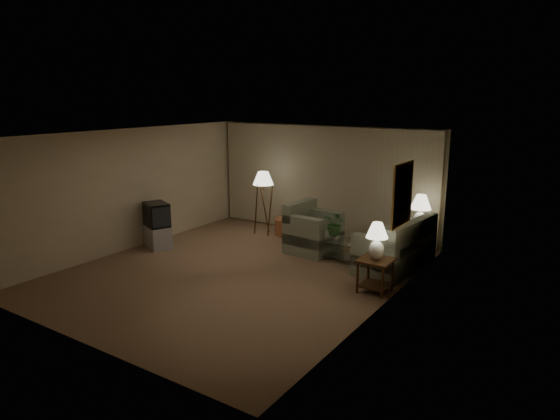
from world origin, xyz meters
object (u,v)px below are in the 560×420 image
Objects in this scene: table_lamp_near at (377,238)px; coffee_table at (341,247)px; side_table_far at (419,238)px; ottoman at (287,227)px; armchair at (314,233)px; sofa at (395,249)px; vase at (335,236)px; tv_cabinet at (158,236)px; floor_lamp at (263,202)px; crt_tv at (156,214)px; table_lamp_far at (421,209)px; side_table_near at (375,269)px.

coffee_table is at bearing 135.82° from table_lamp_near.
side_table_far is 0.51× the size of coffee_table.
armchair is at bearing -34.43° from ottoman.
ottoman is at bearing 145.59° from table_lamp_near.
sofa is 14.98× the size of vase.
tv_cabinet reaches higher than coffee_table.
floor_lamp is 0.86m from ottoman.
side_table_far is 0.72× the size of tv_cabinet.
vase is at bearing -99.00° from armchair.
tv_cabinet is 0.53× the size of floor_lamp.
crt_tv reaches higher than side_table_far.
table_lamp_near is at bearing -34.41° from ottoman.
floor_lamp is (-3.82, -0.37, -0.22)m from table_lamp_far.
crt_tv is at bearing -153.28° from table_lamp_far.
table_lamp_far is 0.48× the size of floor_lamp.
table_lamp_near is 0.88× the size of table_lamp_far.
armchair is 0.80m from coffee_table.
armchair is 1.58× the size of table_lamp_far.
ottoman is at bearing 76.32° from tv_cabinet.
table_lamp_near is at bearing -41.03° from vase.
side_table_near reaches higher than coffee_table.
floor_lamp reaches higher than side_table_far.
side_table_near is 2.36m from side_table_far.
table_lamp_far is (2.05, 0.96, 0.62)m from armchair.
vase is at bearing 45.90° from tv_cabinet.
crt_tv reaches higher than side_table_near.
side_table_far is at bearing 5.56° from floor_lamp.
table_lamp_far is (-0.00, 2.36, 0.63)m from side_table_near.
vase is (-0.15, -0.00, 0.21)m from coffee_table.
table_lamp_near is 1.06× the size of ottoman.
vase reaches higher than ottoman.
table_lamp_near is 5.26m from tv_cabinet.
sofa is 1.90m from armchair.
table_lamp_near is at bearing -172.87° from side_table_near.
side_table_far is 0.38× the size of floor_lamp.
vase is at bearing -28.36° from ottoman.
floor_lamp reaches higher than side_table_near.
side_table_near is 5.22m from crt_tv.
vase reaches higher than coffee_table.
floor_lamp is (-2.53, 0.74, 0.55)m from coffee_table.
sofa is at bearing 41.73° from tv_cabinet.
vase is at bearing 45.90° from crt_tv.
floor_lamp is 2.52m from vase.
table_lamp_far is at bearing 178.22° from sofa.
table_lamp_far is 1.87m from coffee_table.
floor_lamp is 2.51× the size of ottoman.
armchair is 1.90m from floor_lamp.
table_lamp_near is at bearing -90.00° from table_lamp_far.
coffee_table is (-1.29, -1.11, -0.77)m from table_lamp_far.
side_table_near is at bearing -90.00° from side_table_far.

